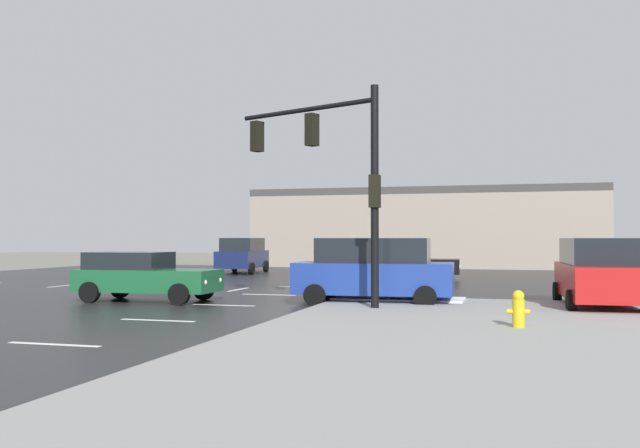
{
  "coord_description": "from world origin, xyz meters",
  "views": [
    {
      "loc": [
        8.48,
        -25.39,
        2.06
      ],
      "look_at": [
        -1.06,
        8.52,
        2.76
      ],
      "focal_mm": 38.9,
      "sensor_mm": 36.0,
      "label": 1
    }
  ],
  "objects_px": {
    "sedan_black": "(408,263)",
    "traffic_signal_mast": "(336,163)",
    "fire_hydrant": "(518,309)",
    "sedan_green": "(143,275)",
    "suv_red": "(599,272)",
    "suv_blue": "(374,269)",
    "suv_navy": "(243,254)"
  },
  "relations": [
    {
      "from": "sedan_black",
      "to": "suv_red",
      "type": "bearing_deg",
      "value": -62.35
    },
    {
      "from": "suv_blue",
      "to": "sedan_green",
      "type": "bearing_deg",
      "value": 4.75
    },
    {
      "from": "sedan_green",
      "to": "traffic_signal_mast",
      "type": "bearing_deg",
      "value": -6.99
    },
    {
      "from": "fire_hydrant",
      "to": "suv_red",
      "type": "bearing_deg",
      "value": 68.57
    },
    {
      "from": "traffic_signal_mast",
      "to": "suv_navy",
      "type": "height_order",
      "value": "traffic_signal_mast"
    },
    {
      "from": "traffic_signal_mast",
      "to": "sedan_green",
      "type": "distance_m",
      "value": 7.4
    },
    {
      "from": "traffic_signal_mast",
      "to": "sedan_green",
      "type": "bearing_deg",
      "value": 16.56
    },
    {
      "from": "sedan_green",
      "to": "suv_blue",
      "type": "relative_size",
      "value": 0.93
    },
    {
      "from": "suv_navy",
      "to": "suv_red",
      "type": "bearing_deg",
      "value": -138.97
    },
    {
      "from": "suv_red",
      "to": "suv_blue",
      "type": "relative_size",
      "value": 1.0
    },
    {
      "from": "fire_hydrant",
      "to": "suv_blue",
      "type": "distance_m",
      "value": 6.89
    },
    {
      "from": "sedan_green",
      "to": "suv_navy",
      "type": "xyz_separation_m",
      "value": [
        -3.7,
        17.6,
        0.24
      ]
    },
    {
      "from": "fire_hydrant",
      "to": "sedan_green",
      "type": "distance_m",
      "value": 12.39
    },
    {
      "from": "sedan_green",
      "to": "suv_blue",
      "type": "height_order",
      "value": "suv_blue"
    },
    {
      "from": "sedan_green",
      "to": "suv_blue",
      "type": "distance_m",
      "value": 7.41
    },
    {
      "from": "traffic_signal_mast",
      "to": "suv_navy",
      "type": "relative_size",
      "value": 1.23
    },
    {
      "from": "traffic_signal_mast",
      "to": "suv_blue",
      "type": "height_order",
      "value": "traffic_signal_mast"
    },
    {
      "from": "traffic_signal_mast",
      "to": "sedan_black",
      "type": "height_order",
      "value": "traffic_signal_mast"
    },
    {
      "from": "traffic_signal_mast",
      "to": "suv_blue",
      "type": "bearing_deg",
      "value": -92.62
    },
    {
      "from": "fire_hydrant",
      "to": "suv_blue",
      "type": "height_order",
      "value": "suv_blue"
    },
    {
      "from": "suv_red",
      "to": "sedan_black",
      "type": "bearing_deg",
      "value": 28.63
    },
    {
      "from": "fire_hydrant",
      "to": "suv_red",
      "type": "relative_size",
      "value": 0.16
    },
    {
      "from": "sedan_green",
      "to": "suv_blue",
      "type": "bearing_deg",
      "value": 6.58
    },
    {
      "from": "sedan_black",
      "to": "traffic_signal_mast",
      "type": "bearing_deg",
      "value": -94.09
    },
    {
      "from": "sedan_green",
      "to": "suv_red",
      "type": "relative_size",
      "value": 0.93
    },
    {
      "from": "suv_red",
      "to": "suv_navy",
      "type": "relative_size",
      "value": 0.99
    },
    {
      "from": "sedan_green",
      "to": "suv_red",
      "type": "bearing_deg",
      "value": 4.38
    },
    {
      "from": "sedan_green",
      "to": "suv_red",
      "type": "distance_m",
      "value": 13.91
    },
    {
      "from": "traffic_signal_mast",
      "to": "sedan_black",
      "type": "bearing_deg",
      "value": -67.79
    },
    {
      "from": "traffic_signal_mast",
      "to": "fire_hydrant",
      "type": "bearing_deg",
      "value": 165.6
    },
    {
      "from": "sedan_green",
      "to": "suv_navy",
      "type": "distance_m",
      "value": 17.99
    },
    {
      "from": "fire_hydrant",
      "to": "sedan_black",
      "type": "bearing_deg",
      "value": 105.91
    }
  ]
}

